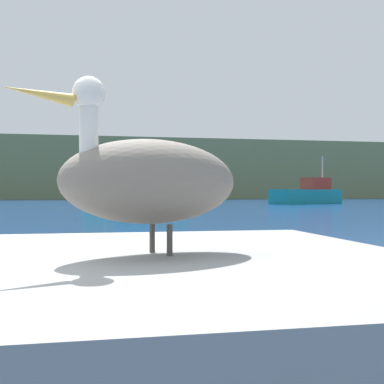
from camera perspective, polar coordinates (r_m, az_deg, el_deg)
The scene contains 5 objects.
hillside_backdrop at distance 80.75m, azimuth -11.92°, elevation 2.54°, with size 140.00×15.14×9.34m, color #6B7A51.
pier_dock at distance 2.62m, azimuth -4.62°, elevation -15.61°, with size 2.73×2.85×0.77m, color gray.
pelican at distance 2.52m, azimuth -4.87°, elevation 1.47°, with size 1.25×0.85×0.87m.
fishing_boat_teal at distance 46.79m, azimuth 13.30°, elevation -0.26°, with size 7.87×5.24×4.50m.
fishing_boat_green at distance 31.59m, azimuth -6.58°, elevation -0.36°, with size 6.83×3.24×3.81m.
Camera 1 is at (0.81, -3.13, 1.09)m, focal length 45.98 mm.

